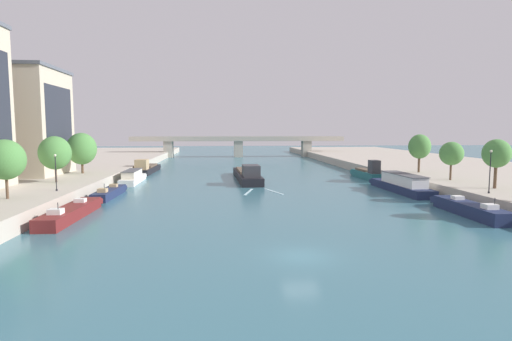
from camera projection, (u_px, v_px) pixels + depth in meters
ground_plane at (301, 256)px, 28.65m from camera, size 400.00×400.00×0.00m
quay_left at (41, 171)px, 79.74m from camera, size 36.00×170.00×1.75m
quay_right at (440, 168)px, 86.47m from camera, size 36.00×170.00×1.75m
barge_midriver at (247, 175)px, 71.87m from camera, size 4.29×21.24×3.18m
wake_behind_barge at (261, 192)px, 58.53m from camera, size 5.60×6.00×0.03m
moored_boat_left_downstream at (72, 212)px, 40.99m from camera, size 2.46×13.32×2.26m
moored_boat_left_near at (110, 192)px, 54.24m from camera, size 2.18×10.75×2.12m
moored_boat_left_lone at (133, 177)px, 68.55m from camera, size 2.57×12.22×2.18m
moored_boat_left_far at (147, 168)px, 84.38m from camera, size 3.38×15.47×3.05m
moored_boat_right_upstream at (469, 209)px, 42.34m from camera, size 2.23×11.74×2.39m
moored_boat_right_near at (401, 184)px, 58.45m from camera, size 3.42×15.75×2.63m
moored_boat_right_downstream at (367, 173)px, 74.09m from camera, size 2.35×11.31×3.57m
tree_left_past_mid at (5, 160)px, 41.69m from camera, size 3.88×3.88×6.07m
tree_left_second at (55, 153)px, 55.10m from camera, size 4.17×4.17×6.19m
tree_left_far at (82, 149)px, 66.41m from camera, size 4.66×4.66×6.55m
tree_right_past_mid at (497, 154)px, 49.17m from camera, size 3.23×3.23×5.93m
tree_right_far at (451, 154)px, 57.49m from camera, size 3.23×3.23×5.38m
tree_right_third at (420, 147)px, 68.03m from camera, size 3.59×3.59×6.30m
lamppost_left_bank at (56, 171)px, 47.27m from camera, size 0.28×0.28×4.26m
lamppost_right_bank at (490, 170)px, 45.48m from camera, size 0.28×0.28×4.82m
building_left_far_end at (10, 121)px, 63.91m from camera, size 15.17×13.22×16.69m
bridge_far at (238, 144)px, 133.70m from camera, size 68.89×4.40×6.67m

